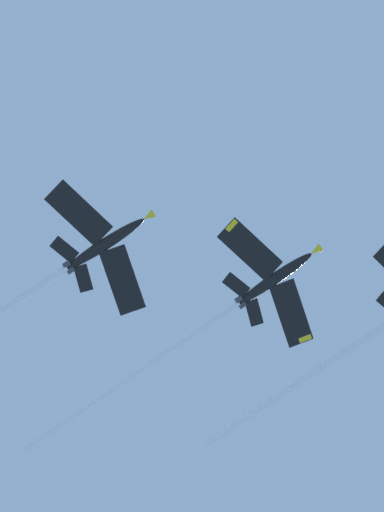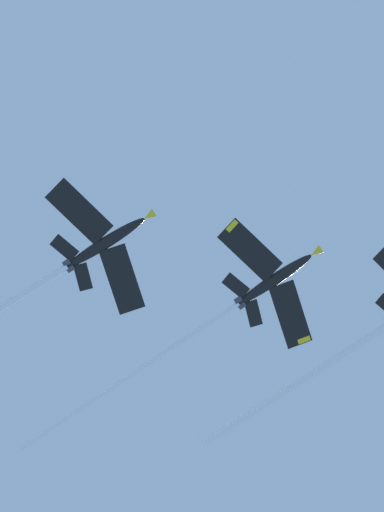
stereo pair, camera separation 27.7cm
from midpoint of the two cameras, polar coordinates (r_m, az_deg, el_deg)
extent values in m
cylinder|color=white|center=(119.87, 7.28, -8.37)|extent=(24.59, 20.04, 5.43)
ellipsoid|color=black|center=(115.89, 5.70, -1.49)|extent=(10.28, 8.96, 3.27)
cone|color=yellow|center=(116.89, 8.38, 0.36)|extent=(2.13, 2.06, 1.44)
ellipsoid|color=black|center=(116.74, 6.47, -0.87)|extent=(2.87, 2.63, 1.34)
cube|color=black|center=(117.05, 6.76, -3.84)|extent=(7.16, 9.66, 0.78)
cube|color=yellow|center=(118.34, 7.67, -5.51)|extent=(1.92, 1.41, 0.41)
cube|color=black|center=(114.56, 3.98, 0.44)|extent=(9.38, 8.20, 0.78)
cube|color=yellow|center=(113.93, 2.75, 2.06)|extent=(1.62, 1.86, 0.41)
cube|color=black|center=(115.94, 4.27, -3.80)|extent=(3.01, 4.01, 0.45)
cube|color=black|center=(114.87, 3.05, -1.96)|extent=(4.01, 3.44, 0.45)
cube|color=yellow|center=(116.75, 3.61, -2.73)|extent=(2.28, 1.95, 3.15)
cylinder|color=#38383D|center=(115.33, 3.46, -3.30)|extent=(1.37, 1.33, 0.95)
cylinder|color=#38383D|center=(115.12, 3.22, -2.94)|extent=(1.37, 1.33, 0.95)
cylinder|color=white|center=(115.31, -4.00, -8.07)|extent=(27.13, 22.85, 6.35)
ellipsoid|color=black|center=(112.64, -5.73, 0.84)|extent=(10.42, 8.80, 2.99)
cone|color=yellow|center=(112.56, -2.86, 2.68)|extent=(2.12, 2.03, 1.41)
ellipsoid|color=black|center=(113.17, -4.84, 1.45)|extent=(2.89, 2.59, 1.27)
cube|color=black|center=(113.21, -4.62, -1.62)|extent=(7.02, 9.68, 0.69)
cube|color=yellow|center=(114.00, -3.63, -3.40)|extent=(1.93, 1.39, 0.36)
cube|color=black|center=(112.19, -7.54, 2.88)|extent=(9.34, 8.31, 0.69)
cube|color=yellow|center=(112.20, -8.81, 4.55)|extent=(1.65, 1.86, 0.36)
cube|color=black|center=(113.20, -7.23, -1.49)|extent=(2.96, 4.01, 0.40)
cube|color=black|center=(112.76, -8.49, 0.44)|extent=(4.00, 3.49, 0.40)
cube|color=yellow|center=(114.33, -7.76, -0.38)|extent=(2.27, 1.87, 3.10)
cylinder|color=#38383D|center=(112.98, -8.08, -0.94)|extent=(1.36, 1.31, 0.93)
cylinder|color=#38383D|center=(112.89, -8.33, -0.56)|extent=(1.36, 1.31, 0.93)
camera|label=1|loc=(0.14, 90.07, 0.36)|focal=59.60mm
camera|label=2|loc=(0.14, -89.93, -0.36)|focal=59.60mm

